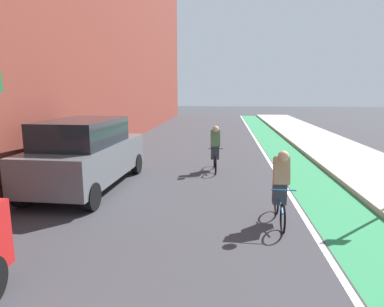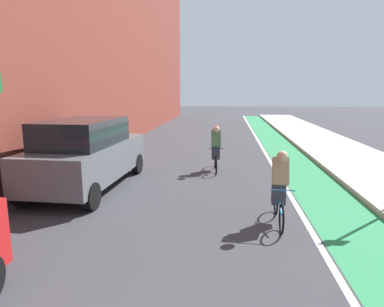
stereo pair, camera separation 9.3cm
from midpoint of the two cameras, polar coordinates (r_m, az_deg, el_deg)
ground_plane at (r=15.31m, az=3.16°, el=0.25°), size 89.83×89.83×0.00m
bike_lane_paint at (r=17.46m, az=14.70°, el=1.21°), size 1.60×40.83×0.00m
lane_divider_stripe at (r=17.35m, az=11.76°, el=1.28°), size 0.12×40.83×0.00m
sidewalk_right at (r=17.98m, az=22.44°, el=1.24°), size 3.29×40.83×0.14m
parked_suv_gray at (r=9.95m, az=-17.09°, el=0.09°), size 2.10×4.74×1.98m
cyclist_mid at (r=7.23m, az=14.96°, el=-5.09°), size 0.48×1.66×1.59m
cyclist_trailing at (r=11.62m, az=4.29°, el=0.93°), size 0.48×1.66×1.59m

